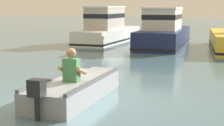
{
  "coord_description": "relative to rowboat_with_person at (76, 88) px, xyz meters",
  "views": [
    {
      "loc": [
        3.89,
        -7.25,
        2.1
      ],
      "look_at": [
        -0.05,
        1.75,
        0.55
      ],
      "focal_mm": 57.93,
      "sensor_mm": 36.0,
      "label": 1
    }
  ],
  "objects": [
    {
      "name": "ground_plane",
      "position": [
        0.11,
        0.18,
        -0.25
      ],
      "size": [
        120.0,
        120.0,
        0.0
      ],
      "primitive_type": "plane",
      "color": "slate"
    },
    {
      "name": "rowboat_with_person",
      "position": [
        0.0,
        0.0,
        0.0
      ],
      "size": [
        1.36,
        3.72,
        1.19
      ],
      "color": "gray",
      "rests_on": "ground"
    },
    {
      "name": "moored_boat_white",
      "position": [
        -4.75,
        12.22,
        0.52
      ],
      "size": [
        2.2,
        6.75,
        2.11
      ],
      "color": "white",
      "rests_on": "ground"
    },
    {
      "name": "moored_boat_navy",
      "position": [
        -1.11,
        11.37,
        0.51
      ],
      "size": [
        2.82,
        6.81,
        2.05
      ],
      "color": "#19234C",
      "rests_on": "ground"
    }
  ]
}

